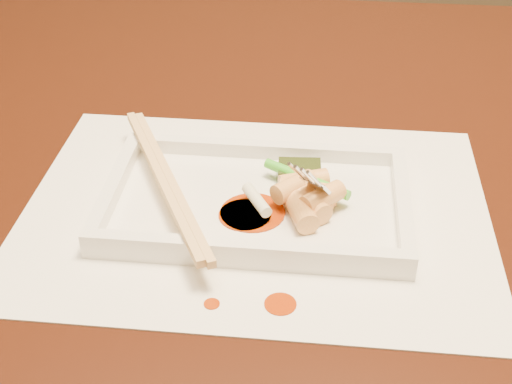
# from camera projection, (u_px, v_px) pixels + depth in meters

# --- Properties ---
(table) EXTENTS (1.40, 0.90, 0.75)m
(table) POSITION_uv_depth(u_px,v_px,m) (223.00, 243.00, 0.74)
(table) COLOR black
(table) RESTS_ON ground
(placemat) EXTENTS (0.40, 0.30, 0.00)m
(placemat) POSITION_uv_depth(u_px,v_px,m) (256.00, 210.00, 0.62)
(placemat) COLOR white
(placemat) RESTS_ON table
(sauce_splatter_a) EXTENTS (0.02, 0.02, 0.00)m
(sauce_splatter_a) POSITION_uv_depth(u_px,v_px,m) (280.00, 304.00, 0.52)
(sauce_splatter_a) COLOR #A02F04
(sauce_splatter_a) RESTS_ON placemat
(sauce_splatter_b) EXTENTS (0.01, 0.01, 0.00)m
(sauce_splatter_b) POSITION_uv_depth(u_px,v_px,m) (212.00, 304.00, 0.52)
(sauce_splatter_b) COLOR #A02F04
(sauce_splatter_b) RESTS_ON placemat
(plate_base) EXTENTS (0.26, 0.16, 0.01)m
(plate_base) POSITION_uv_depth(u_px,v_px,m) (256.00, 205.00, 0.61)
(plate_base) COLOR white
(plate_base) RESTS_ON placemat
(plate_rim_far) EXTENTS (0.26, 0.01, 0.01)m
(plate_rim_far) POSITION_uv_depth(u_px,v_px,m) (264.00, 150.00, 0.67)
(plate_rim_far) COLOR white
(plate_rim_far) RESTS_ON plate_base
(plate_rim_near) EXTENTS (0.26, 0.01, 0.01)m
(plate_rim_near) POSITION_uv_depth(u_px,v_px,m) (246.00, 250.00, 0.55)
(plate_rim_near) COLOR white
(plate_rim_near) RESTS_ON plate_base
(plate_rim_left) EXTENTS (0.01, 0.14, 0.01)m
(plate_rim_left) POSITION_uv_depth(u_px,v_px,m) (114.00, 186.00, 0.62)
(plate_rim_left) COLOR white
(plate_rim_left) RESTS_ON plate_base
(plate_rim_right) EXTENTS (0.01, 0.14, 0.01)m
(plate_rim_right) POSITION_uv_depth(u_px,v_px,m) (403.00, 204.00, 0.60)
(plate_rim_right) COLOR white
(plate_rim_right) RESTS_ON plate_base
(veg_piece) EXTENTS (0.04, 0.03, 0.01)m
(veg_piece) POSITION_uv_depth(u_px,v_px,m) (299.00, 171.00, 0.64)
(veg_piece) COLOR black
(veg_piece) RESTS_ON plate_base
(scallion_white) EXTENTS (0.03, 0.04, 0.01)m
(scallion_white) POSITION_uv_depth(u_px,v_px,m) (257.00, 200.00, 0.59)
(scallion_white) COLOR #EAEACC
(scallion_white) RESTS_ON plate_base
(scallion_green) EXTENTS (0.08, 0.05, 0.01)m
(scallion_green) POSITION_uv_depth(u_px,v_px,m) (306.00, 179.00, 0.62)
(scallion_green) COLOR green
(scallion_green) RESTS_ON plate_base
(chopstick_a) EXTENTS (0.11, 0.22, 0.01)m
(chopstick_a) POSITION_uv_depth(u_px,v_px,m) (161.00, 179.00, 0.61)
(chopstick_a) COLOR tan
(chopstick_a) RESTS_ON plate_rim_near
(chopstick_b) EXTENTS (0.11, 0.22, 0.01)m
(chopstick_b) POSITION_uv_depth(u_px,v_px,m) (170.00, 180.00, 0.61)
(chopstick_b) COLOR tan
(chopstick_b) RESTS_ON plate_rim_near
(fork) EXTENTS (0.09, 0.10, 0.14)m
(fork) POSITION_uv_depth(u_px,v_px,m) (344.00, 120.00, 0.58)
(fork) COLOR silver
(fork) RESTS_ON plate_base
(sauce_blob_0) EXTENTS (0.06, 0.06, 0.00)m
(sauce_blob_0) POSITION_uv_depth(u_px,v_px,m) (253.00, 212.00, 0.60)
(sauce_blob_0) COLOR #A02F04
(sauce_blob_0) RESTS_ON plate_base
(sauce_blob_1) EXTENTS (0.04, 0.04, 0.00)m
(sauce_blob_1) POSITION_uv_depth(u_px,v_px,m) (245.00, 215.00, 0.60)
(sauce_blob_1) COLOR #A02F04
(sauce_blob_1) RESTS_ON plate_base
(rice_cake_0) EXTENTS (0.05, 0.03, 0.02)m
(rice_cake_0) POSITION_uv_depth(u_px,v_px,m) (304.00, 181.00, 0.62)
(rice_cake_0) COLOR #F2C071
(rice_cake_0) RESTS_ON plate_base
(rice_cake_1) EXTENTS (0.05, 0.02, 0.02)m
(rice_cake_1) POSITION_uv_depth(u_px,v_px,m) (309.00, 192.00, 0.61)
(rice_cake_1) COLOR #F2C071
(rice_cake_1) RESTS_ON plate_base
(rice_cake_2) EXTENTS (0.04, 0.04, 0.02)m
(rice_cake_2) POSITION_uv_depth(u_px,v_px,m) (323.00, 198.00, 0.59)
(rice_cake_2) COLOR #F2C071
(rice_cake_2) RESTS_ON plate_base
(rice_cake_3) EXTENTS (0.05, 0.05, 0.02)m
(rice_cake_3) POSITION_uv_depth(u_px,v_px,m) (306.00, 200.00, 0.60)
(rice_cake_3) COLOR #F2C071
(rice_cake_3) RESTS_ON plate_base
(rice_cake_4) EXTENTS (0.04, 0.05, 0.02)m
(rice_cake_4) POSITION_uv_depth(u_px,v_px,m) (299.00, 207.00, 0.59)
(rice_cake_4) COLOR #F2C071
(rice_cake_4) RESTS_ON plate_base
(rice_cake_5) EXTENTS (0.04, 0.04, 0.02)m
(rice_cake_5) POSITION_uv_depth(u_px,v_px,m) (294.00, 187.00, 0.60)
(rice_cake_5) COLOR #F2C071
(rice_cake_5) RESTS_ON plate_base
(rice_cake_6) EXTENTS (0.04, 0.02, 0.02)m
(rice_cake_6) POSITION_uv_depth(u_px,v_px,m) (310.00, 196.00, 0.60)
(rice_cake_6) COLOR #F2C071
(rice_cake_6) RESTS_ON plate_base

